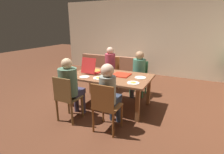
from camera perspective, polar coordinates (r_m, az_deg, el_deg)
name	(u,v)px	position (r m, az deg, el deg)	size (l,w,h in m)	color
ground_plane	(110,105)	(4.18, -0.59, -9.08)	(20.00, 20.00, 0.00)	#592F1D
back_wall	(147,38)	(6.74, 11.40, 12.47)	(6.99, 0.12, 2.71)	beige
dining_table	(110,79)	(3.95, -0.62, -0.57)	(1.80, 1.07, 0.73)	brown
chair_0	(112,72)	(5.03, -0.13, 1.79)	(0.40, 0.44, 0.94)	#9D5B29
person_0	(109,66)	(4.84, -0.97, 3.47)	(0.29, 0.52, 1.24)	#3F3045
chair_1	(139,77)	(4.74, 8.94, 0.09)	(0.39, 0.40, 0.89)	#346941
person_1	(138,70)	(4.57, 8.60, 2.32)	(0.32, 0.48, 1.18)	#3F3F49
chair_2	(66,97)	(3.44, -14.65, -6.47)	(0.41, 0.40, 0.91)	brown
person_2	(70,84)	(3.46, -13.51, -2.23)	(0.35, 0.55, 1.24)	#373249
chair_3	(105,105)	(2.99, -2.25, -9.14)	(0.43, 0.42, 0.91)	brown
person_3	(109,91)	(3.05, -0.88, -4.68)	(0.29, 0.53, 1.21)	#2C3343
pizza_box_0	(93,70)	(4.20, -6.25, 2.22)	(0.36, 0.46, 0.38)	red
pizza_box_1	(121,75)	(3.94, 3.05, 0.71)	(0.37, 0.37, 0.02)	#B72B17
plate_0	(133,83)	(3.43, 6.93, -1.86)	(0.24, 0.24, 0.03)	white
plate_1	(140,78)	(3.80, 9.22, -0.19)	(0.24, 0.24, 0.01)	white
plate_2	(84,77)	(3.85, -8.97, 0.04)	(0.22, 0.22, 0.01)	white
plate_3	(99,78)	(3.72, -4.22, -0.28)	(0.26, 0.26, 0.03)	white
drinking_glass_0	(109,75)	(3.73, -0.93, 0.74)	(0.07, 0.07, 0.14)	#DECA60
drinking_glass_1	(104,72)	(3.98, -2.70, 1.64)	(0.07, 0.07, 0.12)	silver
couch	(114,68)	(6.55, 0.55, 3.06)	(2.20, 0.90, 0.77)	#9C6348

